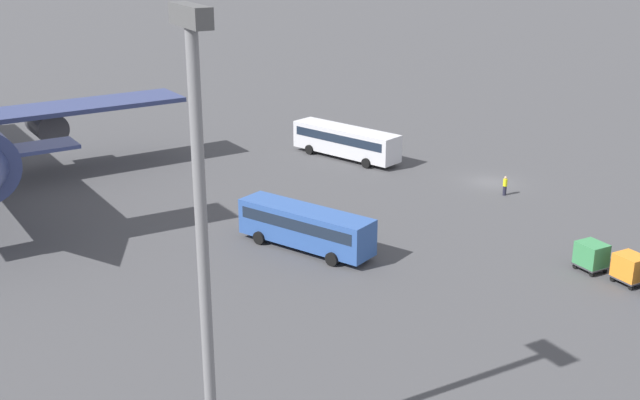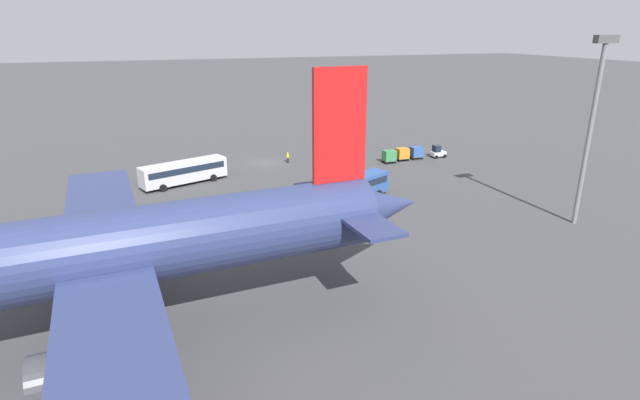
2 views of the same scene
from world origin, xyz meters
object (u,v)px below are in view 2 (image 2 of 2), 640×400
at_px(cargo_cart_orange, 402,154).
at_px(cargo_cart_blue, 416,152).
at_px(shuttle_bus_near, 184,171).
at_px(shuttle_bus_far, 354,187).
at_px(worker_person, 288,158).
at_px(cargo_cart_green, 389,156).
at_px(baggage_tug, 438,152).
at_px(airplane, 78,256).

bearing_deg(cargo_cart_orange, cargo_cart_blue, -176.53).
bearing_deg(cargo_cart_orange, shuttle_bus_near, 1.32).
xyz_separation_m(shuttle_bus_near, cargo_cart_orange, (-35.13, -0.81, -0.71)).
height_order(shuttle_bus_far, worker_person, shuttle_bus_far).
relative_size(worker_person, cargo_cart_green, 0.84).
bearing_deg(baggage_tug, airplane, 33.17).
bearing_deg(worker_person, cargo_cart_blue, 166.12).
bearing_deg(airplane, shuttle_bus_near, -108.74).
xyz_separation_m(airplane, cargo_cart_green, (-42.50, -36.94, -5.63)).
xyz_separation_m(airplane, baggage_tug, (-51.96, -37.37, -5.88)).
distance_m(worker_person, cargo_cart_blue, 21.50).
xyz_separation_m(shuttle_bus_near, cargo_cart_blue, (-37.89, -0.98, -0.71)).
bearing_deg(shuttle_bus_far, worker_person, -108.13).
xyz_separation_m(airplane, shuttle_bus_far, (-29.31, -21.64, -4.95)).
xyz_separation_m(worker_person, cargo_cart_blue, (-20.87, 5.16, 0.32)).
xyz_separation_m(shuttle_bus_far, cargo_cart_orange, (-15.95, -15.91, -0.69)).
relative_size(baggage_tug, cargo_cart_green, 1.19).
xyz_separation_m(airplane, cargo_cart_blue, (-48.02, -37.72, -5.63)).
distance_m(airplane, cargo_cart_orange, 59.08).
bearing_deg(shuttle_bus_far, cargo_cart_orange, -159.01).
xyz_separation_m(baggage_tug, cargo_cart_orange, (6.70, -0.19, 0.25)).
height_order(airplane, cargo_cart_orange, airplane).
relative_size(airplane, shuttle_bus_far, 4.76).
distance_m(shuttle_bus_near, cargo_cart_green, 32.38).
distance_m(cargo_cart_blue, cargo_cart_green, 5.57).
bearing_deg(worker_person, shuttle_bus_far, 95.82).
distance_m(baggage_tug, cargo_cart_orange, 6.70).
relative_size(shuttle_bus_far, baggage_tug, 4.47).
bearing_deg(shuttle_bus_far, baggage_tug, -169.17).
bearing_deg(airplane, worker_person, -125.67).
xyz_separation_m(shuttle_bus_near, shuttle_bus_far, (-19.18, 15.10, -0.02)).
height_order(shuttle_bus_far, cargo_cart_green, shuttle_bus_far).
distance_m(worker_person, cargo_cart_orange, 18.88).
distance_m(shuttle_bus_far, worker_person, 21.37).
xyz_separation_m(worker_person, cargo_cart_orange, (-18.11, 5.33, 0.32)).
xyz_separation_m(shuttle_bus_far, baggage_tug, (-22.64, -15.73, -0.94)).
height_order(baggage_tug, worker_person, baggage_tug).
bearing_deg(cargo_cart_blue, cargo_cart_green, 8.04).
bearing_deg(cargo_cart_blue, shuttle_bus_far, 40.68).
bearing_deg(shuttle_bus_far, cargo_cart_blue, -163.27).
bearing_deg(baggage_tug, shuttle_bus_far, 32.22).
height_order(airplane, shuttle_bus_near, airplane).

